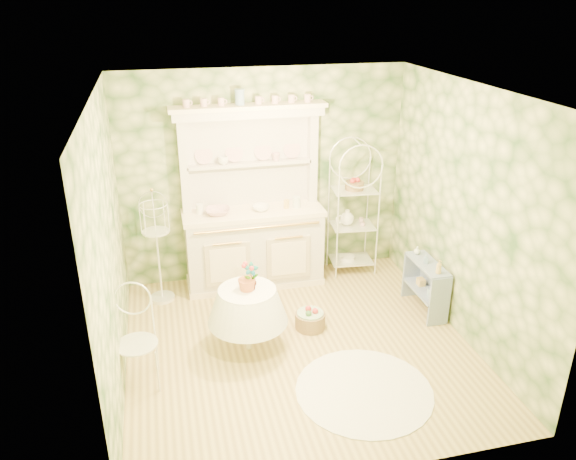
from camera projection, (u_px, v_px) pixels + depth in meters
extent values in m
plane|color=tan|center=(299.00, 346.00, 6.04)|extent=(3.60, 3.60, 0.00)
plane|color=white|center=(301.00, 91.00, 4.97)|extent=(3.60, 3.60, 0.00)
plane|color=beige|center=(109.00, 249.00, 5.12)|extent=(3.60, 3.60, 0.00)
plane|color=beige|center=(466.00, 215.00, 5.89)|extent=(3.60, 3.60, 0.00)
plane|color=beige|center=(264.00, 176.00, 7.11)|extent=(3.60, 3.60, 0.00)
plane|color=beige|center=(365.00, 330.00, 3.90)|extent=(3.60, 3.60, 0.00)
cube|color=silver|center=(253.00, 200.00, 6.90)|extent=(1.87, 0.61, 2.29)
cube|color=white|center=(353.00, 210.00, 7.34)|extent=(0.58, 0.44, 1.74)
cube|color=#7C8FB3|center=(425.00, 287.00, 6.61)|extent=(0.28, 0.70, 0.59)
cylinder|color=white|center=(248.00, 324.00, 5.88)|extent=(0.73, 0.73, 0.61)
cube|color=white|center=(137.00, 346.00, 5.30)|extent=(0.45, 0.45, 0.86)
cube|color=white|center=(157.00, 244.00, 6.66)|extent=(0.40, 0.40, 1.50)
cylinder|color=olive|center=(310.00, 320.00, 6.33)|extent=(0.40, 0.40, 0.19)
cylinder|color=white|center=(364.00, 390.00, 5.36)|extent=(1.45, 1.45, 0.01)
imported|color=white|center=(218.00, 214.00, 6.83)|extent=(0.33, 0.33, 0.07)
imported|color=white|center=(261.00, 210.00, 6.95)|extent=(0.28, 0.28, 0.07)
imported|color=white|center=(223.00, 162.00, 6.78)|extent=(0.14, 0.14, 0.10)
imported|color=white|center=(276.00, 158.00, 6.93)|extent=(0.11, 0.11, 0.10)
imported|color=#3F7238|center=(251.00, 277.00, 5.67)|extent=(0.16, 0.12, 0.29)
imported|color=tan|center=(439.00, 268.00, 6.23)|extent=(0.08, 0.08, 0.16)
imported|color=#7A9DC0|center=(426.00, 260.00, 6.48)|extent=(0.06, 0.06, 0.11)
imported|color=silver|center=(417.00, 252.00, 6.70)|extent=(0.09, 0.09, 0.10)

